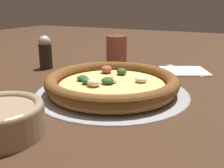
# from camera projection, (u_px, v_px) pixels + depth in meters

# --- Properties ---
(ground_plane) EXTENTS (3.00, 3.00, 0.00)m
(ground_plane) POSITION_uv_depth(u_px,v_px,m) (112.00, 93.00, 0.63)
(ground_plane) COLOR #3D2616
(pizza_tray) EXTENTS (0.36, 0.36, 0.01)m
(pizza_tray) POSITION_uv_depth(u_px,v_px,m) (112.00, 91.00, 0.62)
(pizza_tray) COLOR #9E9EA3
(pizza_tray) RESTS_ON ground_plane
(pizza) EXTENTS (0.31, 0.31, 0.04)m
(pizza) POSITION_uv_depth(u_px,v_px,m) (112.00, 82.00, 0.62)
(pizza) COLOR #BC7F42
(pizza) RESTS_ON pizza_tray
(bowl_near) EXTENTS (0.14, 0.14, 0.05)m
(bowl_near) POSITION_uv_depth(u_px,v_px,m) (0.00, 118.00, 0.42)
(bowl_near) COLOR #9E8466
(bowl_near) RESTS_ON ground_plane
(drinking_cup) EXTENTS (0.07, 0.07, 0.10)m
(drinking_cup) POSITION_uv_depth(u_px,v_px,m) (117.00, 51.00, 0.90)
(drinking_cup) COLOR brown
(drinking_cup) RESTS_ON ground_plane
(napkin) EXTENTS (0.18, 0.17, 0.01)m
(napkin) POSITION_uv_depth(u_px,v_px,m) (184.00, 70.00, 0.82)
(napkin) COLOR white
(napkin) RESTS_ON ground_plane
(fork) EXTENTS (0.14, 0.12, 0.00)m
(fork) POSITION_uv_depth(u_px,v_px,m) (182.00, 69.00, 0.84)
(fork) COLOR #B7B7BC
(fork) RESTS_ON ground_plane
(pepper_shaker) EXTENTS (0.04, 0.04, 0.11)m
(pepper_shaker) POSITION_uv_depth(u_px,v_px,m) (45.00, 52.00, 0.85)
(pepper_shaker) COLOR black
(pepper_shaker) RESTS_ON ground_plane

